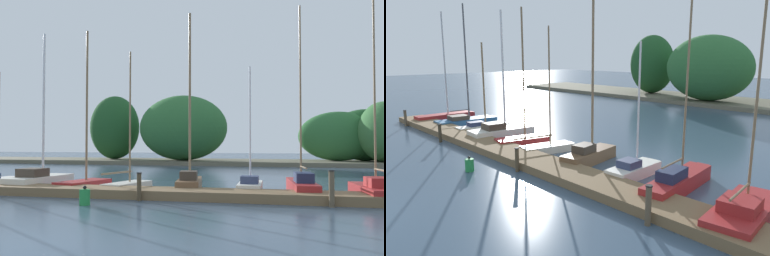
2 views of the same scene
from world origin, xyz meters
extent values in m
plane|color=#384C60|center=(0.00, 0.00, 0.00)|extent=(160.00, 160.00, 0.00)
cube|color=brown|center=(0.00, 8.52, 0.17)|extent=(31.74, 1.80, 0.35)
cube|color=#66604C|center=(0.00, 35.13, 0.20)|extent=(65.87, 8.00, 0.40)
ellipsoid|color=#2D6633|center=(-5.04, 33.45, 3.62)|extent=(8.83, 5.83, 6.44)
ellipsoid|color=#2D6633|center=(9.83, 35.88, 2.78)|extent=(7.57, 3.31, 4.76)
ellipsoid|color=#1E4C23|center=(12.40, 36.77, 2.91)|extent=(6.87, 4.43, 5.02)
ellipsoid|color=#1E4C23|center=(-13.13, 35.35, 3.78)|extent=(5.34, 4.72, 6.76)
ellipsoid|color=#386B38|center=(13.65, 34.36, 3.16)|extent=(4.50, 5.24, 5.53)
cube|color=silver|center=(-8.53, 12.02, 0.18)|extent=(0.55, 0.86, 0.35)
cube|color=silver|center=(-6.04, 10.39, 0.30)|extent=(1.65, 3.84, 0.59)
cube|color=silver|center=(-5.92, 12.07, 0.27)|extent=(0.83, 0.99, 0.50)
cube|color=#3D3328|center=(-6.07, 9.92, 0.79)|extent=(1.12, 1.19, 0.39)
cylinder|color=silver|center=(-6.02, 10.67, 4.02)|extent=(0.12, 0.12, 6.85)
cube|color=maroon|center=(-3.68, 10.25, 0.22)|extent=(1.72, 2.96, 0.44)
cube|color=maroon|center=(-3.41, 11.47, 0.20)|extent=(0.77, 0.81, 0.38)
cylinder|color=#7F6647|center=(-3.64, 10.45, 3.91)|extent=(0.10, 0.10, 6.93)
cube|color=silver|center=(-1.59, 10.38, 0.20)|extent=(1.57, 2.82, 0.39)
cube|color=silver|center=(-1.32, 11.54, 0.18)|extent=(0.69, 0.77, 0.33)
cylinder|color=#7F6647|center=(-1.55, 10.57, 3.36)|extent=(0.08, 0.08, 5.93)
cylinder|color=#7F6647|center=(-1.76, 9.63, 0.87)|extent=(0.56, 2.10, 0.08)
cube|color=brown|center=(1.21, 10.66, 0.29)|extent=(1.48, 3.31, 0.57)
cube|color=brown|center=(0.97, 12.08, 0.26)|extent=(0.65, 0.88, 0.49)
cube|color=#3D3328|center=(1.28, 10.27, 0.76)|extent=(0.87, 1.06, 0.37)
cylinder|color=#7F6647|center=(1.17, 10.90, 4.29)|extent=(0.11, 0.11, 7.43)
cube|color=silver|center=(3.88, 10.61, 0.24)|extent=(1.08, 2.72, 0.47)
cube|color=silver|center=(3.82, 11.81, 0.21)|extent=(0.56, 0.69, 0.40)
cube|color=#2D3856|center=(3.89, 10.28, 0.63)|extent=(0.76, 0.83, 0.31)
cylinder|color=silver|center=(3.87, 10.81, 2.97)|extent=(0.08, 0.08, 4.99)
cube|color=maroon|center=(6.01, 10.50, 0.30)|extent=(1.36, 4.17, 0.59)
cube|color=maroon|center=(5.81, 12.32, 0.27)|extent=(0.61, 1.07, 0.50)
cube|color=#1E2847|center=(6.07, 9.99, 0.78)|extent=(0.81, 1.29, 0.38)
cylinder|color=#7F6647|center=(5.98, 10.80, 4.28)|extent=(0.08, 0.08, 7.38)
cylinder|color=#7F6647|center=(6.06, 10.05, 1.18)|extent=(0.26, 1.68, 0.07)
cube|color=maroon|center=(8.77, 9.66, 0.27)|extent=(1.78, 3.73, 0.54)
cube|color=maroon|center=(8.58, 11.27, 0.24)|extent=(0.85, 0.98, 0.46)
cube|color=maroon|center=(8.82, 9.22, 0.72)|extent=(1.14, 1.19, 0.35)
cylinder|color=#7F6647|center=(8.74, 9.93, 4.38)|extent=(0.08, 0.08, 7.68)
cylinder|color=#7F6647|center=(8.83, 9.14, 1.16)|extent=(0.28, 1.78, 0.07)
cylinder|color=#4C3D28|center=(0.06, 7.46, 0.51)|extent=(0.17, 0.17, 1.01)
cylinder|color=black|center=(0.06, 7.46, 1.03)|extent=(0.19, 0.19, 0.04)
cylinder|color=brown|center=(6.92, 7.43, 0.60)|extent=(0.18, 0.18, 1.21)
cylinder|color=black|center=(6.92, 7.43, 1.23)|extent=(0.21, 0.21, 0.04)
cylinder|color=#23843D|center=(-1.39, 5.98, 0.27)|extent=(0.37, 0.37, 0.55)
sphere|color=black|center=(-1.39, 5.98, 0.61)|extent=(0.13, 0.13, 0.13)
camera|label=1|loc=(5.73, -7.75, 2.18)|focal=40.27mm
camera|label=2|loc=(12.83, -0.90, 4.96)|focal=34.18mm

